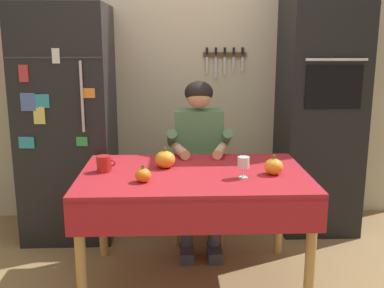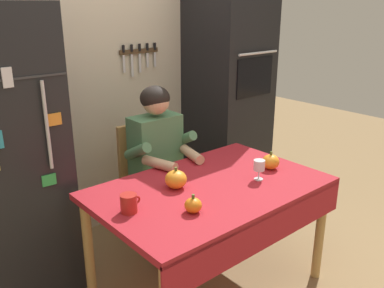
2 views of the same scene
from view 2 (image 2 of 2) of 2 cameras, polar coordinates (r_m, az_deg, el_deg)
name	(u,v)px [view 2 (image 2 of 2)]	position (r m, az deg, el deg)	size (l,w,h in m)	color
back_wall_assembly	(108,68)	(3.38, -11.52, 10.21)	(3.70, 0.13, 2.60)	beige
wall_oven	(228,89)	(3.75, 4.99, 7.48)	(0.60, 0.64, 2.10)	black
dining_table	(213,199)	(2.55, 2.85, -7.55)	(1.40, 0.90, 0.74)	tan
chair_behind_person	(147,178)	(3.21, -6.14, -4.70)	(0.40, 0.40, 0.93)	tan
seated_person	(161,157)	(2.98, -4.22, -1.84)	(0.47, 0.55, 1.25)	#38384C
coffee_mug	(129,203)	(2.22, -8.65, -8.06)	(0.12, 0.09, 0.10)	#B2231E
wine_glass	(259,166)	(2.60, 9.22, -3.01)	(0.07, 0.07, 0.13)	white
pumpkin_large	(193,205)	(2.20, 0.16, -8.41)	(0.09, 0.09, 0.10)	orange
pumpkin_medium	(176,179)	(2.47, -2.22, -4.87)	(0.13, 0.13, 0.13)	orange
pumpkin_small	(271,162)	(2.79, 10.75, -2.41)	(0.12, 0.12, 0.12)	orange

